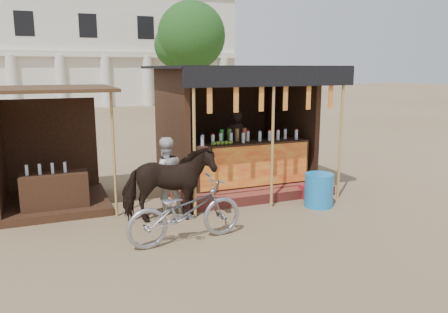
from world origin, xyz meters
TOP-DOWN VIEW (x-y plane):
  - ground at (0.00, 0.00)m, footprint 120.00×120.00m
  - main_stall at (1.00, 3.36)m, footprint 3.60×3.61m
  - secondary_stall at (-3.17, 3.24)m, footprint 2.40×2.40m
  - cow at (-1.10, 1.51)m, footprint 1.72×0.96m
  - motorbike at (-1.11, 0.50)m, footprint 1.98×0.85m
  - bystander at (-1.04, 2.00)m, footprint 0.72×0.56m
  - blue_barrel at (1.91, 1.25)m, footprint 0.68×0.68m
  - red_crate at (2.08, 1.72)m, footprint 0.46×0.46m
  - cooler at (1.96, 2.60)m, footprint 0.76×0.65m
  - background_building at (-2.00, 29.94)m, footprint 26.00×7.45m
  - tree at (5.81, 22.14)m, footprint 4.50×4.40m

SIDE VIEW (x-z plane):
  - ground at x=0.00m, z-range 0.00..0.00m
  - red_crate at x=2.08m, z-range 0.00..0.28m
  - cooler at x=1.96m, z-range 0.00..0.46m
  - blue_barrel at x=1.91m, z-range 0.00..0.67m
  - motorbike at x=-1.11m, z-range 0.00..1.01m
  - cow at x=-1.10m, z-range 0.00..1.38m
  - bystander at x=-1.04m, z-range 0.00..1.47m
  - secondary_stall at x=-3.17m, z-range -0.34..2.04m
  - main_stall at x=1.00m, z-range -0.37..2.41m
  - background_building at x=-2.00m, z-range -0.11..8.07m
  - tree at x=5.81m, z-range 1.13..8.13m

